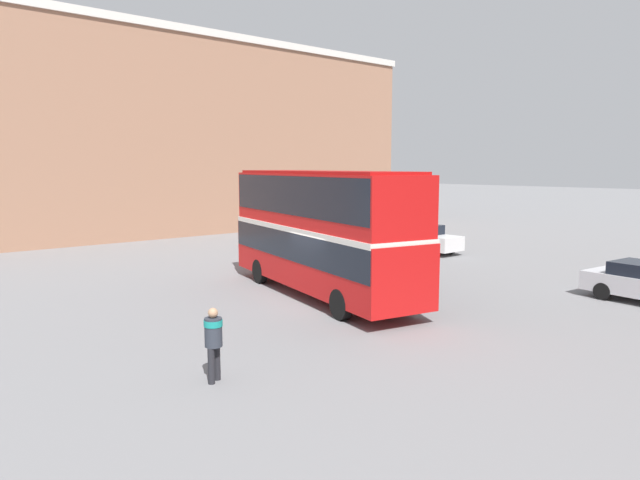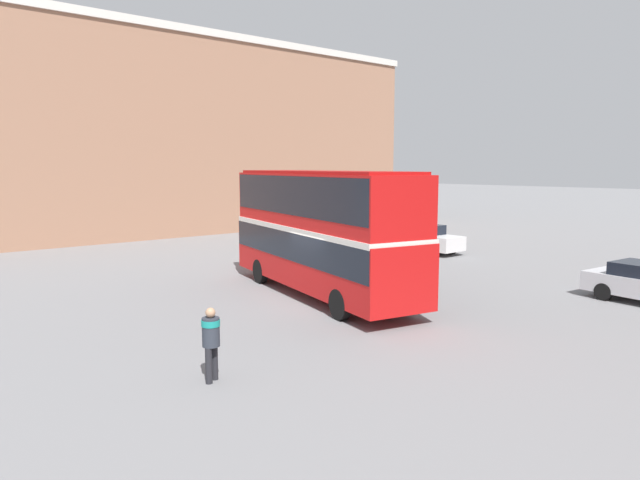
{
  "view_description": "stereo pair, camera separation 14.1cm",
  "coord_description": "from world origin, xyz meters",
  "views": [
    {
      "loc": [
        15.0,
        -12.75,
        4.8
      ],
      "look_at": [
        -1.05,
        0.88,
        2.1
      ],
      "focal_mm": 32.0,
      "sensor_mm": 36.0,
      "label": 1
    },
    {
      "loc": [
        15.09,
        -12.64,
        4.8
      ],
      "look_at": [
        -1.05,
        0.88,
        2.1
      ],
      "focal_mm": 32.0,
      "sensor_mm": 36.0,
      "label": 2
    }
  ],
  "objects": [
    {
      "name": "parked_car_kerb_far",
      "position": [
        -5.69,
        12.34,
        0.79
      ],
      "size": [
        4.65,
        1.82,
        1.57
      ],
      "rotation": [
        0.0,
        0.0,
        -0.01
      ],
      "color": "silver",
      "rests_on": "ground_plane"
    },
    {
      "name": "building_row_left",
      "position": [
        -25.03,
        7.82,
        7.09
      ],
      "size": [
        9.02,
        36.73,
        14.16
      ],
      "color": "#9E7056",
      "rests_on": "ground_plane"
    },
    {
      "name": "pedestrian_foreground",
      "position": [
        4.07,
        -6.58,
        1.04
      ],
      "size": [
        0.57,
        0.57,
        1.7
      ],
      "rotation": [
        0.0,
        0.0,
        3.68
      ],
      "color": "#232328",
      "rests_on": "ground_plane"
    },
    {
      "name": "ground_plane",
      "position": [
        0.0,
        0.0,
        0.0
      ],
      "size": [
        240.0,
        240.0,
        0.0
      ],
      "primitive_type": "plane",
      "color": "slate"
    },
    {
      "name": "double_decker_bus",
      "position": [
        -1.05,
        0.88,
        2.66
      ],
      "size": [
        10.87,
        4.56,
        4.66
      ],
      "rotation": [
        0.0,
        0.0,
        -0.2
      ],
      "color": "red",
      "rests_on": "ground_plane"
    }
  ]
}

